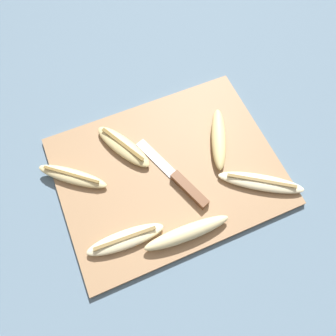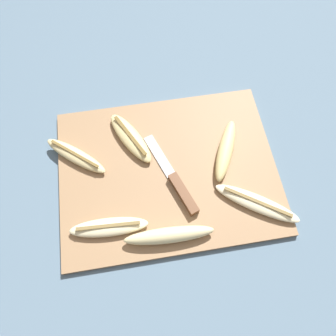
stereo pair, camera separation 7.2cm
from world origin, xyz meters
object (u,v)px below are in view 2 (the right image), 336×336
object	(u,v)px
banana_soft_right	(169,235)
banana_pale_long	(109,227)
knife	(179,187)
banana_spotted_left	(131,138)
banana_mellow_near	(76,156)
banana_golden_short	(226,150)
banana_bright_far	(257,203)

from	to	relation	value
banana_soft_right	banana_pale_long	xyz separation A→B (m)	(-0.12, 0.04, -0.00)
knife	banana_spotted_left	bearing A→B (deg)	103.50
banana_soft_right	banana_spotted_left	distance (m)	0.24
banana_mellow_near	banana_spotted_left	bearing A→B (deg)	11.47
banana_mellow_near	banana_spotted_left	size ratio (longest dim) A/B	0.92
banana_pale_long	banana_golden_short	xyz separation A→B (m)	(0.27, 0.13, 0.01)
knife	banana_golden_short	bearing A→B (deg)	9.62
banana_golden_short	banana_mellow_near	bearing A→B (deg)	172.68
banana_bright_far	banana_mellow_near	bearing A→B (deg)	154.99
knife	banana_soft_right	world-z (taller)	banana_soft_right
banana_bright_far	banana_spotted_left	xyz separation A→B (m)	(-0.24, 0.20, 0.00)
banana_soft_right	banana_golden_short	xyz separation A→B (m)	(0.16, 0.17, 0.00)
knife	banana_soft_right	xyz separation A→B (m)	(-0.04, -0.10, 0.01)
banana_soft_right	banana_mellow_near	bearing A→B (deg)	130.04
banana_mellow_near	banana_soft_right	bearing A→B (deg)	-49.96
banana_bright_far	banana_spotted_left	bearing A→B (deg)	140.86
banana_mellow_near	banana_pale_long	world-z (taller)	banana_pale_long
banana_spotted_left	banana_golden_short	xyz separation A→B (m)	(0.21, -0.07, 0.00)
banana_soft_right	banana_mellow_near	xyz separation A→B (m)	(-0.18, 0.21, -0.01)
banana_soft_right	banana_mellow_near	world-z (taller)	banana_soft_right
banana_spotted_left	banana_golden_short	bearing A→B (deg)	-18.34
knife	banana_bright_far	world-z (taller)	banana_bright_far
knife	banana_mellow_near	world-z (taller)	banana_mellow_near
banana_spotted_left	banana_mellow_near	bearing A→B (deg)	-168.53
banana_bright_far	banana_soft_right	world-z (taller)	banana_soft_right
banana_mellow_near	banana_spotted_left	xyz separation A→B (m)	(0.13, 0.03, 0.00)
banana_golden_short	banana_spotted_left	bearing A→B (deg)	161.66
banana_pale_long	banana_golden_short	distance (m)	0.30
banana_golden_short	banana_bright_far	bearing A→B (deg)	-74.02
banana_pale_long	banana_golden_short	world-z (taller)	banana_golden_short
banana_pale_long	banana_golden_short	bearing A→B (deg)	25.70
banana_spotted_left	banana_pale_long	world-z (taller)	same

